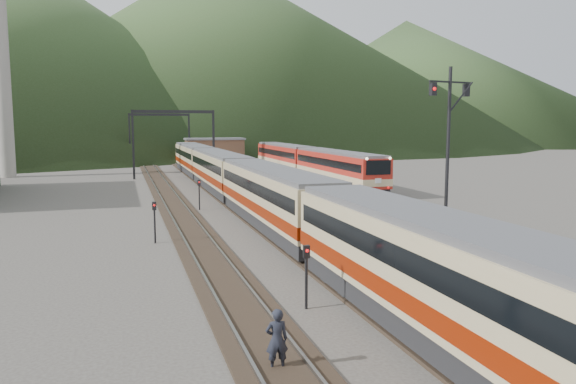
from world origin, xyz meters
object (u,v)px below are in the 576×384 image
object	(u,v)px
main_train	(241,182)
worker	(277,340)
signal_mast	(448,144)
second_train	(308,164)

from	to	relation	value
main_train	worker	bearing A→B (deg)	-99.95
signal_mast	worker	world-z (taller)	signal_mast
second_train	worker	distance (m)	49.81
second_train	signal_mast	world-z (taller)	signal_mast
main_train	second_train	xyz separation A→B (m)	(11.50, 17.93, -0.07)
second_train	worker	bearing A→B (deg)	-109.46
main_train	signal_mast	size ratio (longest dim) A/B	10.02
signal_mast	main_train	bearing A→B (deg)	99.39
main_train	signal_mast	bearing A→B (deg)	-80.61
main_train	worker	distance (m)	29.49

